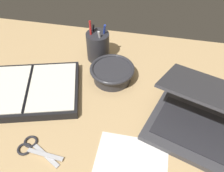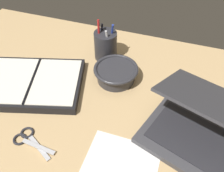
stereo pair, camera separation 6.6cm
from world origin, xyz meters
The scene contains 6 objects.
desk_top centered at (0.00, 0.00, 1.00)cm, with size 140.00×100.00×2.00cm, color tan.
laptop centered at (30.65, 4.07, 6.71)cm, with size 40.86×36.56×15.70cm.
bowl centered at (-1.45, 20.22, 4.97)cm, with size 15.35×15.35×5.31cm.
pen_cup centered at (-8.96, 30.84, 7.47)cm, with size 8.44×8.44×15.86cm.
planner centered at (-26.84, 7.96, 3.53)cm, with size 37.31×31.43×3.24cm.
scissors centered at (-17.62, -11.18, 2.34)cm, with size 13.52×8.09×0.80cm.
Camera 2 is at (17.34, -40.15, 63.09)cm, focal length 40.00 mm.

